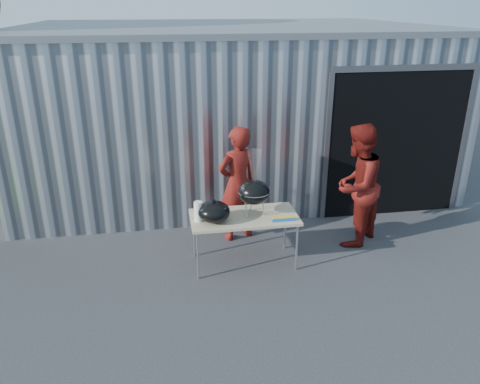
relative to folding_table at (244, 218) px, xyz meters
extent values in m
plane|color=#2C2C2F|center=(-0.44, -0.40, -0.71)|extent=(80.00, 80.00, 0.00)
cube|color=silver|center=(0.36, 4.30, 0.79)|extent=(8.00, 6.00, 3.00)
cube|color=slate|center=(0.36, 4.30, 2.34)|extent=(8.20, 6.20, 0.10)
cube|color=black|center=(2.86, 1.87, 0.54)|extent=(2.40, 1.20, 2.50)
cube|color=#4C4C51|center=(2.86, 1.30, 1.84)|extent=(2.52, 0.08, 0.10)
cube|color=tan|center=(0.00, 0.00, 0.02)|extent=(1.50, 0.75, 0.04)
cylinder|color=silver|center=(-0.69, -0.32, -0.35)|extent=(0.03, 0.03, 0.71)
cylinder|color=silver|center=(0.69, -0.32, -0.35)|extent=(0.03, 0.03, 0.71)
cylinder|color=silver|center=(-0.69, 0.32, -0.35)|extent=(0.03, 0.03, 0.71)
cylinder|color=silver|center=(0.69, 0.32, -0.35)|extent=(0.03, 0.03, 0.71)
ellipsoid|color=black|center=(0.14, 0.03, 0.38)|extent=(0.44, 0.44, 0.33)
cylinder|color=silver|center=(0.14, 0.03, 0.39)|extent=(0.45, 0.45, 0.02)
cylinder|color=silver|center=(0.14, 0.03, 0.41)|extent=(0.43, 0.43, 0.01)
cylinder|color=silver|center=(0.14, 0.17, 0.16)|extent=(0.02, 0.02, 0.24)
cylinder|color=silver|center=(0.02, -0.04, 0.16)|extent=(0.02, 0.02, 0.24)
cylinder|color=silver|center=(0.26, -0.04, 0.16)|extent=(0.02, 0.02, 0.24)
cylinder|color=#C07245|center=(0.00, 0.03, 0.42)|extent=(0.02, 0.14, 0.02)
cylinder|color=#C07245|center=(0.04, 0.03, 0.42)|extent=(0.02, 0.14, 0.02)
cylinder|color=#C07245|center=(0.07, 0.03, 0.42)|extent=(0.02, 0.14, 0.02)
cylinder|color=#C07245|center=(0.11, 0.03, 0.42)|extent=(0.02, 0.14, 0.02)
cylinder|color=#C07245|center=(0.14, 0.03, 0.42)|extent=(0.02, 0.14, 0.02)
cylinder|color=#C07245|center=(0.18, 0.03, 0.42)|extent=(0.02, 0.14, 0.02)
cylinder|color=#C07245|center=(0.21, 0.03, 0.42)|extent=(0.02, 0.14, 0.02)
cylinder|color=#C07245|center=(0.25, 0.03, 0.42)|extent=(0.02, 0.14, 0.02)
cylinder|color=#C07245|center=(0.28, 0.03, 0.42)|extent=(0.02, 0.14, 0.02)
cone|color=silver|center=(0.14, 0.03, 0.71)|extent=(0.20, 0.20, 0.55)
ellipsoid|color=black|center=(-0.43, -0.10, 0.18)|extent=(0.44, 0.44, 0.29)
cylinder|color=black|center=(-0.43, -0.10, 0.34)|extent=(0.05, 0.05, 0.03)
cylinder|color=white|center=(-0.64, -0.05, 0.18)|extent=(0.12, 0.12, 0.28)
cube|color=white|center=(-0.55, 0.16, 0.09)|extent=(0.20, 0.15, 0.10)
cube|color=blue|center=(0.50, -0.25, 0.07)|extent=(0.32, 0.05, 0.05)
cube|color=yellow|center=(0.50, -0.25, 0.10)|extent=(0.32, 0.05, 0.01)
imported|color=maroon|center=(0.05, 0.81, 0.21)|extent=(0.78, 0.64, 1.83)
imported|color=maroon|center=(1.79, 0.36, 0.24)|extent=(1.17, 1.15, 1.90)
camera|label=1|loc=(-1.05, -5.84, 2.82)|focal=35.00mm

